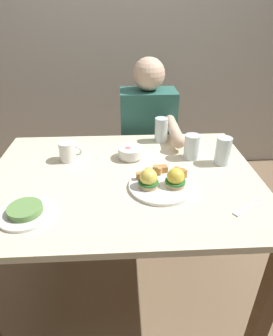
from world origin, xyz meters
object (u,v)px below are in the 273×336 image
(fruit_bowl, at_px, (130,153))
(water_glass_far, at_px, (160,131))
(fork, at_px, (245,208))
(side_plate, at_px, (25,212))
(eggs_benedict_plate, at_px, (161,182))
(coffee_mug, at_px, (67,151))
(water_glass_extra, at_px, (191,148))
(diner_person, at_px, (148,138))
(dining_table, at_px, (123,196))
(water_glass_near, at_px, (222,153))

(fruit_bowl, bearing_deg, water_glass_far, 47.93)
(fork, relative_size, side_plate, 0.67)
(side_plate, bearing_deg, eggs_benedict_plate, 16.53)
(eggs_benedict_plate, xyz_separation_m, coffee_mug, (-0.42, 0.26, 0.02))
(water_glass_extra, bearing_deg, fork, -74.18)
(water_glass_extra, relative_size, diner_person, 0.11)
(dining_table, xyz_separation_m, water_glass_near, (0.47, 0.09, 0.16))
(fruit_bowl, xyz_separation_m, water_glass_extra, (0.30, -0.02, 0.02))
(fruit_bowl, bearing_deg, water_glass_extra, -2.90)
(water_glass_extra, bearing_deg, water_glass_near, -25.73)
(dining_table, bearing_deg, eggs_benedict_plate, -31.39)
(water_glass_near, distance_m, side_plate, 0.89)
(water_glass_near, bearing_deg, fork, -92.51)
(eggs_benedict_plate, relative_size, coffee_mug, 2.43)
(side_plate, distance_m, diner_person, 1.00)
(dining_table, relative_size, fork, 8.90)
(dining_table, xyz_separation_m, fruit_bowl, (0.04, 0.17, 0.14))
(water_glass_far, xyz_separation_m, water_glass_extra, (0.12, -0.21, -0.00))
(eggs_benedict_plate, bearing_deg, fork, -28.27)
(fork, bearing_deg, water_glass_extra, 105.82)
(dining_table, relative_size, water_glass_far, 9.13)
(dining_table, bearing_deg, side_plate, -145.00)
(coffee_mug, relative_size, water_glass_extra, 0.92)
(water_glass_extra, bearing_deg, water_glass_far, 120.57)
(water_glass_near, height_order, water_glass_extra, water_glass_near)
(side_plate, xyz_separation_m, diner_person, (0.52, 0.85, -0.10))
(coffee_mug, bearing_deg, fruit_bowl, 1.33)
(fork, bearing_deg, eggs_benedict_plate, 151.73)
(fork, height_order, water_glass_near, water_glass_near)
(fruit_bowl, bearing_deg, eggs_benedict_plate, -66.14)
(coffee_mug, xyz_separation_m, water_glass_near, (0.73, -0.07, 0.01))
(fruit_bowl, height_order, coffee_mug, coffee_mug)
(water_glass_far, bearing_deg, dining_table, -120.41)
(fruit_bowl, relative_size, side_plate, 0.60)
(water_glass_near, bearing_deg, side_plate, -157.51)
(coffee_mug, distance_m, fork, 0.83)
(fork, xyz_separation_m, water_glass_extra, (-0.12, 0.41, 0.05))
(dining_table, bearing_deg, fruit_bowl, 77.00)
(water_glass_near, bearing_deg, dining_table, -168.83)
(fruit_bowl, bearing_deg, water_glass_near, -10.38)
(coffee_mug, relative_size, diner_person, 0.10)
(dining_table, bearing_deg, water_glass_far, 59.59)
(fruit_bowl, distance_m, water_glass_near, 0.44)
(fork, distance_m, water_glass_far, 0.66)
(dining_table, relative_size, water_glass_near, 9.05)
(fruit_bowl, relative_size, coffee_mug, 1.08)
(dining_table, distance_m, coffee_mug, 0.34)
(eggs_benedict_plate, relative_size, water_glass_far, 2.05)
(water_glass_extra, bearing_deg, diner_person, 110.56)
(coffee_mug, relative_size, water_glass_near, 0.84)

